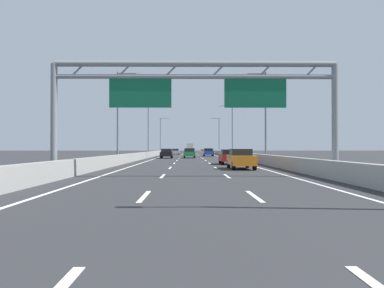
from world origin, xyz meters
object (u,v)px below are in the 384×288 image
red_car (230,157)px  blue_car (208,152)px  green_car (189,153)px  streetlamp_left_far (150,127)px  streetlamp_right_far (231,127)px  streetlamp_right_distant (218,133)px  white_car (190,152)px  streetlamp_left_mid (120,111)px  box_truck (190,148)px  streetlamp_right_mid (263,111)px  sign_gantry (196,89)px  black_car (167,153)px  silver_car (175,151)px  streetlamp_left_distant (161,133)px  orange_car (241,159)px

red_car → blue_car: (-0.18, 36.79, 0.01)m
green_car → streetlamp_left_far: bearing=125.9°
streetlamp_right_far → red_car: bearing=-96.5°
streetlamp_right_distant → blue_car: 28.03m
white_car → streetlamp_right_distant: bearing=73.1°
streetlamp_left_mid → streetlamp_left_far: (0.00, 30.60, 0.00)m
red_car → blue_car: size_ratio=0.95×
white_car → box_truck: size_ratio=0.54×
streetlamp_right_mid → box_truck: 99.53m
sign_gantry → blue_car: bearing=86.3°
streetlamp_right_mid → green_car: bearing=110.4°
red_car → white_car: 39.66m
streetlamp_right_mid → white_car: 37.59m
sign_gantry → streetlamp_right_mid: bearing=68.6°
black_car → white_car: bearing=78.0°
silver_car → streetlamp_right_far: bearing=-63.1°
streetlamp_right_far → green_car: size_ratio=2.10×
sign_gantry → blue_car: (3.41, 52.85, -4.04)m
white_car → silver_car: (-3.44, 15.53, -0.06)m
silver_car → streetlamp_left_mid: bearing=-94.4°
silver_car → blue_car: bearing=-69.3°
streetlamp_left_distant → green_car: 41.55m
orange_car → green_car: size_ratio=0.99×
orange_car → red_car: bearing=89.7°
red_car → box_truck: 102.19m
streetlamp_left_mid → streetlamp_right_far: bearing=64.0°
red_car → orange_car: size_ratio=0.92×
silver_car → box_truck: size_ratio=0.59×
streetlamp_right_mid → black_car: 22.70m
streetlamp_left_far → blue_car: streetlamp_left_far is taller
silver_car → green_car: bearing=-84.1°
red_car → green_car: (-3.83, 23.49, 0.02)m
streetlamp_left_distant → streetlamp_right_distant: (14.93, 0.00, 0.00)m
sign_gantry → silver_car: (-3.49, 71.08, -4.08)m
sign_gantry → streetlamp_right_mid: (7.43, 19.00, 0.60)m
sign_gantry → streetlamp_left_distant: streetlamp_left_distant is taller
streetlamp_left_mid → streetlamp_right_mid: bearing=0.0°
streetlamp_right_distant → streetlamp_left_mid: bearing=-103.7°
streetlamp_left_mid → silver_car: bearing=85.6°
sign_gantry → streetlamp_left_far: streetlamp_left_far is taller
streetlamp_right_far → silver_car: streetlamp_right_far is taller
streetlamp_right_distant → silver_car: streetlamp_right_distant is taller
sign_gantry → streetlamp_right_mid: streetlamp_right_mid is taller
streetlamp_left_far → box_truck: streetlamp_left_far is taller
box_truck → sign_gantry: bearing=-90.1°
white_car → black_car: (-3.70, -17.35, -0.02)m
streetlamp_right_mid → streetlamp_right_far: same height
streetlamp_right_mid → orange_car: streetlamp_right_mid is taller
orange_car → box_truck: size_ratio=0.59×
white_car → streetlamp_right_mid: bearing=-78.4°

